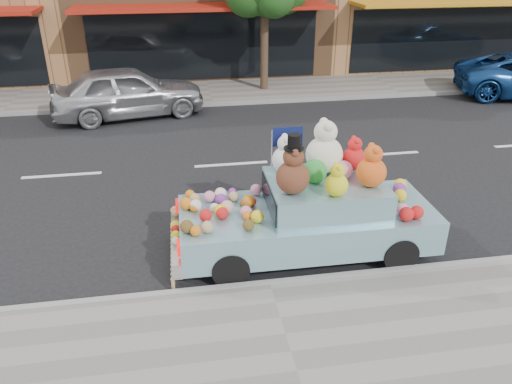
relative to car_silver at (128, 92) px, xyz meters
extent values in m
plane|color=black|center=(2.67, -4.33, -0.78)|extent=(120.00, 120.00, 0.00)
cube|color=gray|center=(2.67, -10.83, -0.72)|extent=(60.00, 3.00, 0.12)
cube|color=gray|center=(2.67, 2.17, -0.72)|extent=(60.00, 3.00, 0.12)
cube|color=gray|center=(2.67, -9.33, -0.72)|extent=(60.00, 0.12, 0.13)
cube|color=gray|center=(2.67, 0.67, -0.72)|extent=(60.00, 0.12, 0.13)
cube|color=black|center=(2.67, 3.65, 0.62)|extent=(8.50, 0.06, 2.40)
cube|color=#A91D0F|center=(2.67, 2.77, 2.12)|extent=(9.00, 1.80, 0.12)
cube|color=black|center=(12.67, 3.65, 0.62)|extent=(8.50, 0.06, 2.40)
cube|color=orange|center=(12.67, 2.77, 2.12)|extent=(9.00, 1.80, 0.12)
cylinder|color=#38281C|center=(4.67, 2.17, 0.82)|extent=(0.28, 0.28, 3.20)
imported|color=#AEAEB3|center=(0.00, 0.00, 0.00)|extent=(4.89, 2.76, 1.57)
cylinder|color=black|center=(4.88, -9.17, -0.48)|extent=(0.60, 0.21, 0.60)
cylinder|color=black|center=(4.90, -7.61, -0.48)|extent=(0.60, 0.21, 0.60)
cylinder|color=black|center=(2.08, -9.14, -0.48)|extent=(0.60, 0.21, 0.60)
cylinder|color=black|center=(2.10, -7.58, -0.48)|extent=(0.60, 0.21, 0.60)
cube|color=#80B0C0|center=(3.49, -8.37, -0.23)|extent=(4.32, 1.75, 0.60)
cube|color=#80B0C0|center=(3.79, -8.37, 0.32)|extent=(1.92, 1.52, 0.50)
cube|color=silver|center=(1.27, -8.35, -0.38)|extent=(0.18, 1.78, 0.26)
cube|color=red|center=(1.31, -9.03, -0.06)|extent=(0.06, 0.28, 0.16)
cube|color=red|center=(1.33, -7.67, -0.06)|extent=(0.06, 0.28, 0.16)
cube|color=black|center=(2.84, -8.36, 0.32)|extent=(0.05, 1.30, 0.40)
sphere|color=#542918|center=(3.14, -8.72, 0.83)|extent=(0.53, 0.53, 0.53)
sphere|color=#542918|center=(3.14, -8.72, 1.17)|extent=(0.33, 0.33, 0.33)
sphere|color=#542918|center=(3.14, -8.83, 1.28)|extent=(0.13, 0.13, 0.13)
sphere|color=#542918|center=(3.14, -8.60, 1.28)|extent=(0.13, 0.13, 0.13)
cylinder|color=black|center=(3.14, -8.72, 1.31)|extent=(0.31, 0.31, 0.02)
cylinder|color=black|center=(3.14, -8.72, 1.42)|extent=(0.20, 0.20, 0.22)
sphere|color=beige|center=(3.84, -8.03, 0.88)|extent=(0.64, 0.64, 0.64)
sphere|color=beige|center=(3.84, -8.03, 1.29)|extent=(0.39, 0.39, 0.39)
sphere|color=beige|center=(3.84, -8.16, 1.42)|extent=(0.15, 0.15, 0.15)
sphere|color=beige|center=(3.84, -7.89, 1.42)|extent=(0.15, 0.15, 0.15)
sphere|color=#DD4E14|center=(4.44, -8.68, 0.81)|extent=(0.49, 0.49, 0.49)
sphere|color=#DD4E14|center=(4.44, -8.68, 1.12)|extent=(0.30, 0.30, 0.30)
sphere|color=#DD4E14|center=(4.44, -8.79, 1.22)|extent=(0.11, 0.11, 0.11)
sphere|color=#DD4E14|center=(4.44, -8.58, 1.22)|extent=(0.11, 0.11, 0.11)
sphere|color=red|center=(4.39, -7.98, 0.77)|extent=(0.40, 0.40, 0.40)
sphere|color=red|center=(4.39, -7.98, 1.02)|extent=(0.25, 0.25, 0.25)
sphere|color=red|center=(4.39, -8.07, 1.10)|extent=(0.09, 0.09, 0.09)
sphere|color=red|center=(4.39, -7.89, 1.10)|extent=(0.09, 0.09, 0.09)
sphere|color=white|center=(3.20, -7.92, 0.79)|extent=(0.46, 0.46, 0.46)
sphere|color=white|center=(3.20, -7.92, 1.09)|extent=(0.28, 0.28, 0.28)
sphere|color=white|center=(3.20, -8.02, 1.18)|extent=(0.11, 0.11, 0.11)
sphere|color=white|center=(3.20, -7.82, 1.18)|extent=(0.11, 0.11, 0.11)
sphere|color=yellow|center=(3.78, -8.92, 0.75)|extent=(0.37, 0.37, 0.37)
sphere|color=yellow|center=(3.78, -8.92, 0.98)|extent=(0.23, 0.23, 0.23)
sphere|color=yellow|center=(3.78, -9.00, 1.06)|extent=(0.09, 0.09, 0.09)
sphere|color=yellow|center=(3.78, -8.85, 1.06)|extent=(0.09, 0.09, 0.09)
sphere|color=#25882F|center=(3.59, -8.37, 0.75)|extent=(0.40, 0.40, 0.40)
sphere|color=pink|center=(4.09, -8.33, 0.72)|extent=(0.32, 0.32, 0.32)
sphere|color=red|center=(1.90, -7.80, 0.14)|extent=(0.15, 0.15, 0.15)
sphere|color=#513C17|center=(2.43, -8.16, 0.13)|extent=(0.14, 0.14, 0.14)
sphere|color=#C56512|center=(2.43, -8.60, 0.14)|extent=(0.15, 0.15, 0.15)
sphere|color=tan|center=(1.77, -8.88, 0.16)|extent=(0.19, 0.19, 0.19)
sphere|color=#C56512|center=(2.52, -8.15, 0.17)|extent=(0.22, 0.22, 0.22)
sphere|color=#C56512|center=(2.53, -8.14, 0.17)|extent=(0.21, 0.21, 0.21)
sphere|color=#C56512|center=(1.55, -7.68, 0.15)|extent=(0.17, 0.17, 0.17)
sphere|color=red|center=(2.04, -8.48, 0.17)|extent=(0.20, 0.20, 0.20)
sphere|color=#C56512|center=(1.58, -8.94, 0.15)|extent=(0.17, 0.17, 0.17)
sphere|color=beige|center=(1.94, -8.21, 0.14)|extent=(0.14, 0.14, 0.14)
sphere|color=tan|center=(1.62, -7.87, 0.16)|extent=(0.19, 0.19, 0.19)
sphere|color=silver|center=(1.63, -8.14, 0.17)|extent=(0.20, 0.20, 0.20)
sphere|color=#752B85|center=(2.30, -7.70, 0.14)|extent=(0.16, 0.16, 0.16)
sphere|color=#513C17|center=(2.40, -8.91, 0.16)|extent=(0.18, 0.18, 0.18)
sphere|color=beige|center=(2.09, -7.78, 0.17)|extent=(0.21, 0.21, 0.21)
sphere|color=gold|center=(2.02, -8.41, 0.17)|extent=(0.22, 0.22, 0.22)
sphere|color=red|center=(2.58, -8.12, 0.15)|extent=(0.16, 0.16, 0.16)
sphere|color=pink|center=(2.72, -7.73, 0.17)|extent=(0.20, 0.20, 0.20)
sphere|color=red|center=(1.77, -8.51, 0.17)|extent=(0.21, 0.21, 0.21)
sphere|color=pink|center=(2.43, -8.48, 0.16)|extent=(0.19, 0.19, 0.19)
sphere|color=gold|center=(2.58, -8.70, 0.17)|extent=(0.21, 0.21, 0.21)
sphere|color=#C56512|center=(1.61, -8.16, 0.15)|extent=(0.17, 0.17, 0.17)
sphere|color=tan|center=(2.30, -7.89, 0.15)|extent=(0.18, 0.18, 0.18)
sphere|color=#C56512|center=(1.65, -7.98, 0.14)|extent=(0.15, 0.15, 0.15)
sphere|color=#C56512|center=(1.48, -8.06, 0.17)|extent=(0.22, 0.22, 0.22)
sphere|color=#513C17|center=(1.45, -8.83, 0.17)|extent=(0.21, 0.21, 0.21)
sphere|color=#752B85|center=(2.08, -7.98, 0.16)|extent=(0.19, 0.19, 0.19)
sphere|color=pink|center=(1.89, -7.86, 0.17)|extent=(0.20, 0.20, 0.20)
sphere|color=#D8A88C|center=(2.14, -8.31, 0.19)|extent=(0.22, 0.22, 0.22)
sphere|color=gold|center=(1.27, -8.48, -0.18)|extent=(0.16, 0.16, 0.16)
sphere|color=gold|center=(1.27, -8.18, -0.17)|extent=(0.17, 0.17, 0.17)
sphere|color=silver|center=(1.27, -8.63, -0.19)|extent=(0.13, 0.13, 0.13)
sphere|color=tan|center=(1.28, -7.64, -0.17)|extent=(0.17, 0.17, 0.17)
sphere|color=gold|center=(1.28, -7.65, -0.18)|extent=(0.15, 0.15, 0.15)
sphere|color=gold|center=(1.27, -8.22, -0.17)|extent=(0.17, 0.17, 0.17)
sphere|color=red|center=(1.27, -8.28, -0.18)|extent=(0.15, 0.15, 0.15)
sphere|color=tan|center=(1.28, -7.70, -0.19)|extent=(0.13, 0.13, 0.13)
sphere|color=#752B85|center=(5.24, -8.16, 0.18)|extent=(0.24, 0.24, 0.24)
sphere|color=#513C17|center=(4.98, -8.49, 0.15)|extent=(0.17, 0.17, 0.17)
sphere|color=gold|center=(5.32, -7.98, 0.18)|extent=(0.23, 0.23, 0.23)
sphere|color=red|center=(4.96, -9.04, 0.18)|extent=(0.24, 0.24, 0.24)
sphere|color=pink|center=(4.99, -8.82, 0.16)|extent=(0.20, 0.20, 0.20)
sphere|color=red|center=(5.16, -9.00, 0.18)|extent=(0.23, 0.23, 0.23)
sphere|color=gold|center=(5.16, -8.37, 0.18)|extent=(0.22, 0.22, 0.22)
cylinder|color=#997A54|center=(1.18, -9.20, -0.62)|extent=(0.06, 0.06, 0.17)
sphere|color=#997A54|center=(1.18, -9.20, -0.52)|extent=(0.07, 0.07, 0.07)
cylinder|color=#997A54|center=(1.18, -9.07, -0.62)|extent=(0.06, 0.06, 0.17)
sphere|color=#997A54|center=(1.18, -9.07, -0.52)|extent=(0.07, 0.07, 0.07)
cylinder|color=#997A54|center=(1.18, -8.94, -0.62)|extent=(0.06, 0.06, 0.17)
sphere|color=#997A54|center=(1.18, -8.94, -0.52)|extent=(0.07, 0.07, 0.07)
cylinder|color=#997A54|center=(1.19, -8.80, -0.62)|extent=(0.06, 0.06, 0.17)
sphere|color=#997A54|center=(1.19, -8.80, -0.52)|extent=(0.07, 0.07, 0.07)
cylinder|color=#997A54|center=(1.19, -8.67, -0.62)|extent=(0.06, 0.06, 0.17)
sphere|color=#997A54|center=(1.19, -8.67, -0.52)|extent=(0.07, 0.07, 0.07)
cylinder|color=#997A54|center=(1.19, -8.54, -0.62)|extent=(0.06, 0.06, 0.17)
sphere|color=#997A54|center=(1.19, -8.54, -0.52)|extent=(0.07, 0.07, 0.07)
cylinder|color=#997A54|center=(1.19, -8.41, -0.62)|extent=(0.06, 0.06, 0.17)
sphere|color=#997A54|center=(1.19, -8.41, -0.52)|extent=(0.07, 0.07, 0.07)
cylinder|color=#997A54|center=(1.19, -8.28, -0.62)|extent=(0.06, 0.06, 0.17)
sphere|color=#997A54|center=(1.19, -8.28, -0.52)|extent=(0.07, 0.07, 0.07)
cylinder|color=#997A54|center=(1.19, -8.15, -0.62)|extent=(0.06, 0.06, 0.17)
sphere|color=#997A54|center=(1.19, -8.15, -0.52)|extent=(0.07, 0.07, 0.07)
cylinder|color=#997A54|center=(1.19, -8.02, -0.62)|extent=(0.06, 0.06, 0.17)
sphere|color=#997A54|center=(1.19, -8.02, -0.52)|extent=(0.07, 0.07, 0.07)
cylinder|color=#997A54|center=(1.20, -7.89, -0.62)|extent=(0.06, 0.06, 0.17)
sphere|color=#997A54|center=(1.20, -7.89, -0.52)|extent=(0.07, 0.07, 0.07)
cylinder|color=#997A54|center=(1.20, -7.76, -0.62)|extent=(0.06, 0.06, 0.17)
sphere|color=#997A54|center=(1.20, -7.76, -0.52)|extent=(0.07, 0.07, 0.07)
cylinder|color=#997A54|center=(1.20, -7.63, -0.62)|extent=(0.06, 0.06, 0.17)
sphere|color=#997A54|center=(1.20, -7.63, -0.52)|extent=(0.07, 0.07, 0.07)
cylinder|color=#997A54|center=(1.20, -7.50, -0.62)|extent=(0.06, 0.06, 0.17)
sphere|color=#997A54|center=(1.20, -7.50, -0.52)|extent=(0.07, 0.07, 0.07)
cylinder|color=silver|center=(3.00, -7.72, 0.92)|extent=(0.02, 0.02, 0.70)
cube|color=#0C1447|center=(3.28, -7.70, 1.13)|extent=(0.52, 0.03, 0.34)
camera|label=1|loc=(1.42, -15.56, 4.09)|focal=35.00mm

